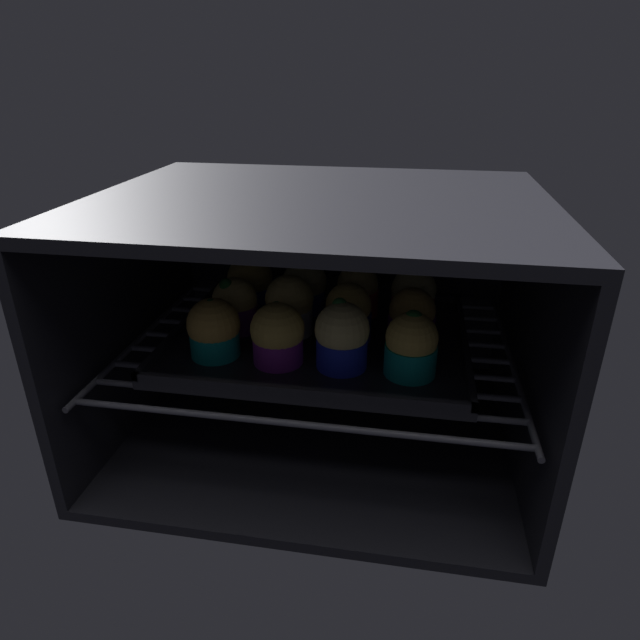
{
  "coord_description": "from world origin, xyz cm",
  "views": [
    {
      "loc": [
        11.95,
        -47.22,
        50.5
      ],
      "look_at": [
        0.0,
        22.8,
        17.6
      ],
      "focal_mm": 30.59,
      "sensor_mm": 36.0,
      "label": 1
    }
  ],
  "objects_px": {
    "muffin_row0_col0": "(214,330)",
    "muffin_row2_col0": "(250,283)",
    "muffin_row0_col2": "(342,337)",
    "muffin_row0_col3": "(411,345)",
    "muffin_row1_col3": "(412,317)",
    "muffin_row2_col1": "(304,287)",
    "muffin_row1_col0": "(235,306)",
    "muffin_row1_col2": "(348,313)",
    "muffin_row2_col3": "(413,295)",
    "muffin_row2_col2": "(357,290)",
    "muffin_row1_col1": "(290,306)",
    "muffin_row0_col1": "(278,335)",
    "baking_tray": "(320,338)"
  },
  "relations": [
    {
      "from": "baking_tray",
      "to": "muffin_row1_col3",
      "type": "distance_m",
      "value": 0.14
    },
    {
      "from": "muffin_row0_col1",
      "to": "muffin_row1_col1",
      "type": "xyz_separation_m",
      "value": [
        -0.0,
        0.09,
        0.0
      ]
    },
    {
      "from": "muffin_row1_col2",
      "to": "muffin_row2_col3",
      "type": "distance_m",
      "value": 0.13
    },
    {
      "from": "muffin_row0_col3",
      "to": "muffin_row2_col3",
      "type": "distance_m",
      "value": 0.17
    },
    {
      "from": "muffin_row0_col0",
      "to": "muffin_row1_col3",
      "type": "distance_m",
      "value": 0.27
    },
    {
      "from": "muffin_row2_col1",
      "to": "muffin_row1_col2",
      "type": "bearing_deg",
      "value": -48.53
    },
    {
      "from": "baking_tray",
      "to": "muffin_row2_col3",
      "type": "relative_size",
      "value": 5.17
    },
    {
      "from": "muffin_row0_col0",
      "to": "muffin_row2_col3",
      "type": "height_order",
      "value": "same"
    },
    {
      "from": "muffin_row2_col3",
      "to": "muffin_row2_col0",
      "type": "bearing_deg",
      "value": -179.95
    },
    {
      "from": "muffin_row0_col2",
      "to": "muffin_row1_col1",
      "type": "xyz_separation_m",
      "value": [
        -0.09,
        0.09,
        -0.0
      ]
    },
    {
      "from": "muffin_row1_col2",
      "to": "muffin_row0_col2",
      "type": "bearing_deg",
      "value": -88.75
    },
    {
      "from": "muffin_row1_col1",
      "to": "muffin_row2_col1",
      "type": "relative_size",
      "value": 1.07
    },
    {
      "from": "muffin_row0_col3",
      "to": "muffin_row1_col3",
      "type": "bearing_deg",
      "value": 90.47
    },
    {
      "from": "muffin_row1_col0",
      "to": "muffin_row2_col0",
      "type": "relative_size",
      "value": 0.94
    },
    {
      "from": "muffin_row2_col1",
      "to": "muffin_row2_col3",
      "type": "height_order",
      "value": "muffin_row2_col1"
    },
    {
      "from": "baking_tray",
      "to": "muffin_row1_col0",
      "type": "distance_m",
      "value": 0.13
    },
    {
      "from": "muffin_row0_col3",
      "to": "muffin_row2_col1",
      "type": "relative_size",
      "value": 1.05
    },
    {
      "from": "muffin_row0_col1",
      "to": "muffin_row0_col2",
      "type": "xyz_separation_m",
      "value": [
        0.08,
        0.0,
        0.0
      ]
    },
    {
      "from": "baking_tray",
      "to": "muffin_row2_col2",
      "type": "xyz_separation_m",
      "value": [
        0.04,
        0.09,
        0.04
      ]
    },
    {
      "from": "muffin_row0_col0",
      "to": "muffin_row2_col3",
      "type": "distance_m",
      "value": 0.31
    },
    {
      "from": "muffin_row1_col3",
      "to": "muffin_row0_col1",
      "type": "bearing_deg",
      "value": -152.39
    },
    {
      "from": "muffin_row2_col0",
      "to": "muffin_row0_col2",
      "type": "bearing_deg",
      "value": -44.76
    },
    {
      "from": "muffin_row0_col0",
      "to": "muffin_row0_col2",
      "type": "height_order",
      "value": "muffin_row0_col2"
    },
    {
      "from": "muffin_row0_col1",
      "to": "muffin_row2_col2",
      "type": "relative_size",
      "value": 0.95
    },
    {
      "from": "muffin_row2_col3",
      "to": "muffin_row2_col2",
      "type": "bearing_deg",
      "value": 178.39
    },
    {
      "from": "muffin_row1_col3",
      "to": "muffin_row2_col3",
      "type": "distance_m",
      "value": 0.08
    },
    {
      "from": "muffin_row0_col1",
      "to": "muffin_row0_col3",
      "type": "bearing_deg",
      "value": -0.68
    },
    {
      "from": "muffin_row0_col2",
      "to": "muffin_row2_col2",
      "type": "xyz_separation_m",
      "value": [
        0.0,
        0.17,
        -0.0
      ]
    },
    {
      "from": "muffin_row2_col0",
      "to": "muffin_row2_col3",
      "type": "bearing_deg",
      "value": 0.05
    },
    {
      "from": "muffin_row1_col0",
      "to": "muffin_row1_col2",
      "type": "relative_size",
      "value": 0.99
    },
    {
      "from": "muffin_row2_col1",
      "to": "muffin_row2_col0",
      "type": "bearing_deg",
      "value": -177.75
    },
    {
      "from": "muffin_row1_col1",
      "to": "muffin_row1_col3",
      "type": "relative_size",
      "value": 1.1
    },
    {
      "from": "muffin_row0_col0",
      "to": "muffin_row1_col3",
      "type": "height_order",
      "value": "muffin_row0_col0"
    },
    {
      "from": "muffin_row0_col2",
      "to": "muffin_row2_col2",
      "type": "height_order",
      "value": "muffin_row0_col2"
    },
    {
      "from": "muffin_row1_col1",
      "to": "muffin_row2_col2",
      "type": "height_order",
      "value": "muffin_row1_col1"
    },
    {
      "from": "muffin_row0_col0",
      "to": "muffin_row2_col0",
      "type": "xyz_separation_m",
      "value": [
        0.0,
        0.17,
        0.0
      ]
    },
    {
      "from": "muffin_row2_col2",
      "to": "muffin_row1_col1",
      "type": "bearing_deg",
      "value": -136.45
    },
    {
      "from": "muffin_row0_col0",
      "to": "muffin_row0_col2",
      "type": "bearing_deg",
      "value": -0.69
    },
    {
      "from": "muffin_row0_col3",
      "to": "muffin_row2_col3",
      "type": "xyz_separation_m",
      "value": [
        -0.0,
        0.17,
        -0.0
      ]
    },
    {
      "from": "muffin_row1_col0",
      "to": "muffin_row1_col3",
      "type": "distance_m",
      "value": 0.26
    },
    {
      "from": "muffin_row2_col1",
      "to": "muffin_row0_col2",
      "type": "bearing_deg",
      "value": -64.37
    },
    {
      "from": "muffin_row2_col2",
      "to": "muffin_row2_col3",
      "type": "distance_m",
      "value": 0.09
    },
    {
      "from": "muffin_row1_col0",
      "to": "muffin_row1_col1",
      "type": "xyz_separation_m",
      "value": [
        0.08,
        0.0,
        0.0
      ]
    },
    {
      "from": "muffin_row0_col3",
      "to": "muffin_row1_col3",
      "type": "distance_m",
      "value": 0.09
    },
    {
      "from": "muffin_row0_col1",
      "to": "muffin_row0_col2",
      "type": "distance_m",
      "value": 0.08
    },
    {
      "from": "muffin_row0_col3",
      "to": "muffin_row1_col0",
      "type": "distance_m",
      "value": 0.27
    },
    {
      "from": "muffin_row2_col0",
      "to": "muffin_row2_col2",
      "type": "xyz_separation_m",
      "value": [
        0.17,
        0.0,
        -0.0
      ]
    },
    {
      "from": "muffin_row0_col0",
      "to": "muffin_row1_col1",
      "type": "xyz_separation_m",
      "value": [
        0.08,
        0.08,
        0.0
      ]
    },
    {
      "from": "muffin_row0_col0",
      "to": "muffin_row2_col0",
      "type": "bearing_deg",
      "value": 89.55
    },
    {
      "from": "baking_tray",
      "to": "muffin_row0_col3",
      "type": "distance_m",
      "value": 0.16
    }
  ]
}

